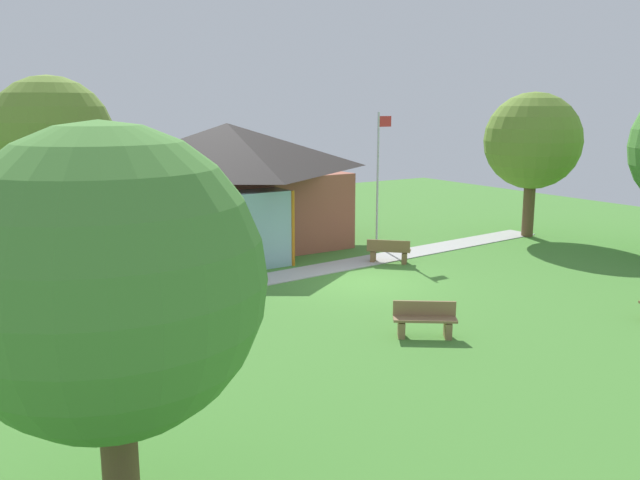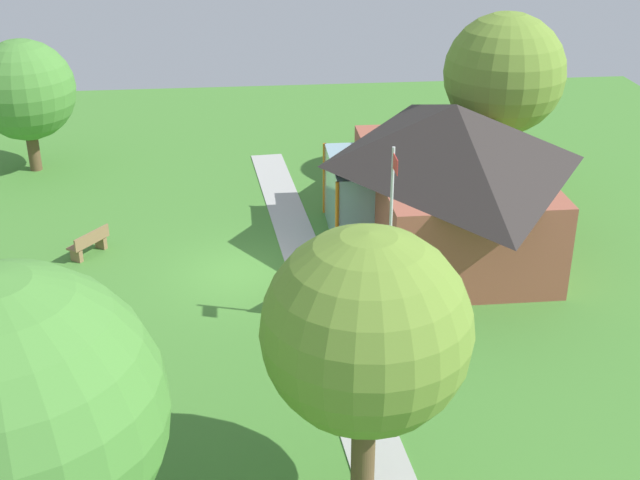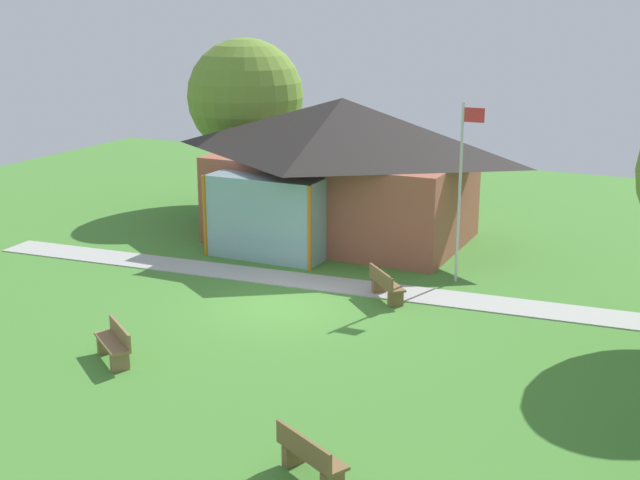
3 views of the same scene
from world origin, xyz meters
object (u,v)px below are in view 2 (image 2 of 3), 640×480
at_px(bench_front_center, 89,243).
at_px(flagpole, 391,231).
at_px(tree_behind_pavilion_left, 504,74).
at_px(tree_east_hedge, 366,331).
at_px(tree_far_east, 12,416).
at_px(pavilion, 447,173).
at_px(tree_lawn_corner, 25,90).
at_px(bench_rear_near_path, 298,294).

bearing_deg(bench_front_center, flagpole, -85.53).
xyz_separation_m(bench_front_center, tree_behind_pavilion_left, (-5.18, 14.91, 3.82)).
bearing_deg(tree_east_hedge, tree_far_east, -72.30).
bearing_deg(bench_front_center, pavilion, -55.92).
bearing_deg(tree_east_hedge, flagpole, 165.71).
distance_m(pavilion, tree_lawn_corner, 17.10).
height_order(flagpole, bench_rear_near_path, flagpole).
height_order(bench_rear_near_path, tree_far_east, tree_far_east).
bearing_deg(bench_front_center, tree_far_east, -139.39).
bearing_deg(tree_behind_pavilion_left, tree_far_east, -35.83).
distance_m(flagpole, tree_behind_pavilion_left, 12.26).
distance_m(pavilion, tree_east_hedge, 12.53).
bearing_deg(tree_far_east, tree_lawn_corner, -168.58).
distance_m(flagpole, bench_rear_near_path, 3.65).
bearing_deg(bench_front_center, bench_rear_near_path, -86.28).
distance_m(tree_east_hedge, tree_far_east, 6.20).
bearing_deg(tree_east_hedge, bench_rear_near_path, -175.30).
distance_m(pavilion, bench_rear_near_path, 6.60).
height_order(flagpole, tree_east_hedge, tree_east_hedge).
bearing_deg(pavilion, tree_behind_pavilion_left, 148.22).
bearing_deg(pavilion, tree_lawn_corner, -120.07).
height_order(tree_lawn_corner, tree_far_east, tree_far_east).
distance_m(flagpole, tree_far_east, 11.48).
distance_m(bench_rear_near_path, tree_behind_pavilion_left, 13.10).
bearing_deg(flagpole, tree_east_hedge, -14.29).
xyz_separation_m(flagpole, bench_rear_near_path, (-1.31, -2.35, -2.47)).
distance_m(flagpole, bench_front_center, 10.55).
xyz_separation_m(flagpole, bench_front_center, (-5.34, -8.76, -2.47)).
distance_m(bench_rear_near_path, tree_far_east, 11.70).
relative_size(tree_lawn_corner, tree_east_hedge, 0.88).
distance_m(tree_behind_pavilion_left, tree_east_hedge, 18.87).
relative_size(flagpole, bench_rear_near_path, 3.76).
xyz_separation_m(flagpole, tree_far_east, (8.53, -7.60, 1.07)).
height_order(pavilion, bench_front_center, pavilion).
bearing_deg(bench_rear_near_path, bench_front_center, -76.72).
xyz_separation_m(tree_behind_pavilion_left, tree_lawn_corner, (-3.03, -18.21, -0.93)).
bearing_deg(tree_east_hedge, tree_behind_pavilion_left, 155.44).
distance_m(bench_rear_near_path, bench_front_center, 7.57).
height_order(tree_behind_pavilion_left, tree_lawn_corner, tree_behind_pavilion_left).
bearing_deg(tree_east_hedge, bench_front_center, -149.46).
bearing_deg(bench_front_center, tree_east_hedge, -113.63).
xyz_separation_m(tree_behind_pavilion_left, tree_east_hedge, (17.16, -7.84, -0.26)).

